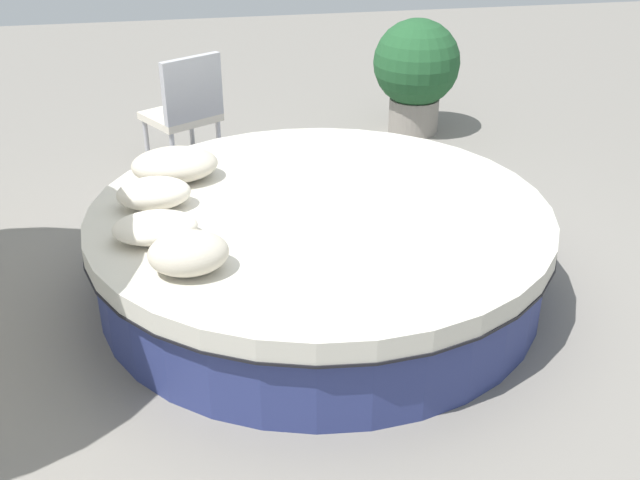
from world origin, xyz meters
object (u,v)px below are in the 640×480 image
Objects in this scene: patio_chair at (186,106)px; throw_pillow_3 at (188,253)px; planter at (416,69)px; throw_pillow_2 at (155,227)px; throw_pillow_0 at (175,165)px; round_bed at (320,247)px; throw_pillow_1 at (154,193)px.

throw_pillow_3 is at bearing -121.75° from patio_chair.
throw_pillow_3 is 0.41× the size of patio_chair.
throw_pillow_3 is 3.88m from planter.
planter is (-2.33, -2.84, -0.03)m from throw_pillow_2.
throw_pillow_0 is 3.01m from planter.
throw_pillow_2 is (0.95, 0.23, 0.34)m from round_bed.
throw_pillow_1 is at bearing -77.46° from throw_pillow_3.
throw_pillow_1 reaches higher than throw_pillow_2.
planter is (-2.16, -3.22, -0.06)m from throw_pillow_3.
patio_chair reaches higher than throw_pillow_3.
throw_pillow_3 is at bearing 92.23° from throw_pillow_0.
throw_pillow_3 is (0.78, 0.61, 0.37)m from round_bed.
throw_pillow_0 is 0.81m from throw_pillow_2.
throw_pillow_1 is at bearing -10.29° from round_bed.
round_bed is at bearing 169.71° from throw_pillow_1.
throw_pillow_3 reaches higher than round_bed.
throw_pillow_0 is 1.34× the size of throw_pillow_3.
round_bed is 6.37× the size of throw_pillow_1.
planter reaches higher than throw_pillow_1.
throw_pillow_0 is 0.52× the size of planter.
planter is at bearing -129.35° from throw_pillow_2.
round_bed is 1.04m from throw_pillow_1.
throw_pillow_0 is 0.41m from throw_pillow_1.
round_bed is 1.03m from throw_pillow_2.
throw_pillow_1 is 1.06× the size of throw_pillow_3.
throw_pillow_3 is (-0.17, 0.78, 0.01)m from throw_pillow_1.
throw_pillow_3 is at bearing 56.10° from planter.
planter reaches higher than throw_pillow_2.
throw_pillow_3 reaches higher than throw_pillow_1.
throw_pillow_0 reaches higher than throw_pillow_1.
throw_pillow_2 is 3.67m from planter.
throw_pillow_0 is 1.46m from patio_chair.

